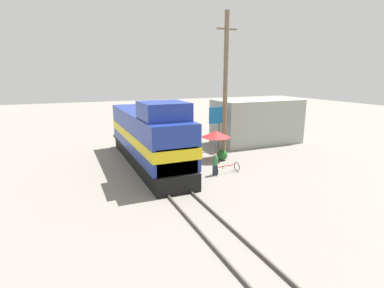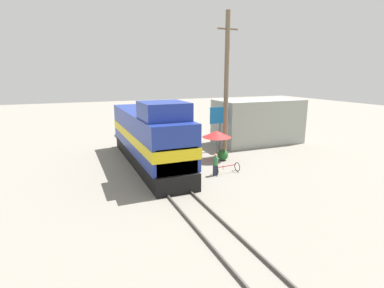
{
  "view_description": "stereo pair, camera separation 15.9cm",
  "coord_description": "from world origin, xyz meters",
  "px_view_note": "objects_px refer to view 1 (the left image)",
  "views": [
    {
      "loc": [
        -5.81,
        -19.53,
        6.9
      ],
      "look_at": [
        1.2,
        -3.32,
        2.76
      ],
      "focal_mm": 28.0,
      "sensor_mm": 36.0,
      "label": 1
    },
    {
      "loc": [
        -5.67,
        -19.59,
        6.9
      ],
      "look_at": [
        1.2,
        -3.32,
        2.76
      ],
      "focal_mm": 28.0,
      "sensor_mm": 36.0,
      "label": 2
    }
  ],
  "objects_px": {
    "locomotive": "(149,137)",
    "utility_pole": "(225,86)",
    "vendor_umbrella": "(216,134)",
    "billboard_sign": "(219,118)",
    "bicycle": "(226,168)",
    "person_bystander": "(215,164)"
  },
  "relations": [
    {
      "from": "vendor_umbrella",
      "to": "billboard_sign",
      "type": "distance_m",
      "value": 3.31
    },
    {
      "from": "locomotive",
      "to": "utility_pole",
      "type": "bearing_deg",
      "value": 3.05
    },
    {
      "from": "utility_pole",
      "to": "locomotive",
      "type": "bearing_deg",
      "value": -176.95
    },
    {
      "from": "billboard_sign",
      "to": "locomotive",
      "type": "bearing_deg",
      "value": -164.06
    },
    {
      "from": "utility_pole",
      "to": "bicycle",
      "type": "bearing_deg",
      "value": -117.2
    },
    {
      "from": "billboard_sign",
      "to": "bicycle",
      "type": "height_order",
      "value": "billboard_sign"
    },
    {
      "from": "utility_pole",
      "to": "person_bystander",
      "type": "relative_size",
      "value": 7.6
    },
    {
      "from": "bicycle",
      "to": "vendor_umbrella",
      "type": "bearing_deg",
      "value": 160.28
    },
    {
      "from": "vendor_umbrella",
      "to": "billboard_sign",
      "type": "height_order",
      "value": "billboard_sign"
    },
    {
      "from": "vendor_umbrella",
      "to": "person_bystander",
      "type": "xyz_separation_m",
      "value": [
        -1.87,
        -3.46,
        -1.32
      ]
    },
    {
      "from": "locomotive",
      "to": "billboard_sign",
      "type": "xyz_separation_m",
      "value": [
        7.15,
        2.04,
        0.79
      ]
    },
    {
      "from": "locomotive",
      "to": "person_bystander",
      "type": "bearing_deg",
      "value": -49.18
    },
    {
      "from": "utility_pole",
      "to": "billboard_sign",
      "type": "height_order",
      "value": "utility_pole"
    },
    {
      "from": "billboard_sign",
      "to": "bicycle",
      "type": "distance_m",
      "value": 7.12
    },
    {
      "from": "billboard_sign",
      "to": "bicycle",
      "type": "bearing_deg",
      "value": -113.59
    },
    {
      "from": "vendor_umbrella",
      "to": "bicycle",
      "type": "xyz_separation_m",
      "value": [
        -0.91,
        -3.36,
        -1.8
      ]
    },
    {
      "from": "bicycle",
      "to": "person_bystander",
      "type": "bearing_deg",
      "value": -88.99
    },
    {
      "from": "locomotive",
      "to": "vendor_umbrella",
      "type": "xyz_separation_m",
      "value": [
        5.41,
        -0.65,
        -0.06
      ]
    },
    {
      "from": "billboard_sign",
      "to": "person_bystander",
      "type": "relative_size",
      "value": 2.58
    },
    {
      "from": "locomotive",
      "to": "vendor_umbrella",
      "type": "relative_size",
      "value": 5.71
    },
    {
      "from": "billboard_sign",
      "to": "vendor_umbrella",
      "type": "bearing_deg",
      "value": -122.76
    },
    {
      "from": "utility_pole",
      "to": "person_bystander",
      "type": "height_order",
      "value": "utility_pole"
    }
  ]
}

